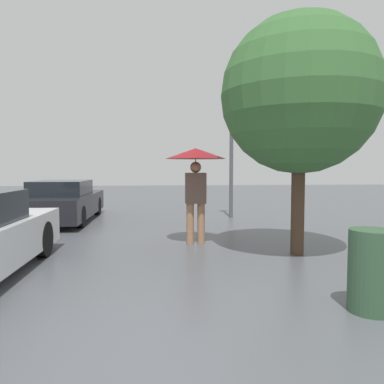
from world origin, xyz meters
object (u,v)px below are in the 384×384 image
Objects in this scene: tree at (300,95)px; street_lamp at (232,130)px; pedestrian at (196,166)px; parked_car_farthest at (63,202)px; trash_bin at (372,271)px.

tree is 1.07× the size of street_lamp.
pedestrian reaches higher than parked_car_farthest.
pedestrian is at bearing 147.26° from tree.
parked_car_farthest is 9.03m from trash_bin.
parked_car_farthest is 7.47m from tree.
trash_bin is (1.54, -3.81, -1.16)m from pedestrian.
trash_bin is at bearing -68.01° from pedestrian.
street_lamp is at bearing 90.12° from trash_bin.
parked_car_farthest is 4.89× the size of trash_bin.
tree is (5.28, -4.77, 2.28)m from parked_car_farthest.
pedestrian is 4.37m from street_lamp.
parked_car_farthest is at bearing 137.91° from tree.
trash_bin is at bearing -94.17° from tree.
pedestrian is at bearing -45.87° from parked_car_farthest.
street_lamp is at bearing 3.26° from parked_car_farthest.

